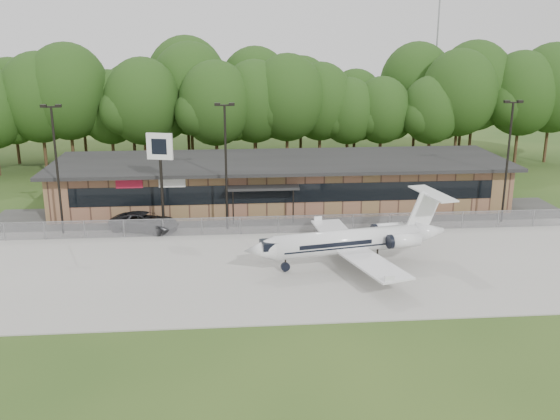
{
  "coord_description": "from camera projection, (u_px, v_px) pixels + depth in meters",
  "views": [
    {
      "loc": [
        -4.85,
        -31.89,
        15.47
      ],
      "look_at": [
        -1.1,
        12.0,
        2.86
      ],
      "focal_mm": 40.0,
      "sensor_mm": 36.0,
      "label": 1
    }
  ],
  "objects": [
    {
      "name": "radio_mast",
      "position": [
        436.0,
        56.0,
        79.54
      ],
      "size": [
        0.2,
        0.2,
        25.0
      ],
      "primitive_type": "cylinder",
      "color": "gray",
      "rests_on": "ground"
    },
    {
      "name": "fence",
      "position": [
        291.0,
        225.0,
        49.36
      ],
      "size": [
        46.0,
        0.04,
        1.52
      ],
      "color": "gray",
      "rests_on": "ground"
    },
    {
      "name": "parking_lot",
      "position": [
        285.0,
        217.0,
        53.87
      ],
      "size": [
        50.0,
        9.0,
        0.06
      ],
      "primitive_type": "cube",
      "color": "#383835",
      "rests_on": "ground"
    },
    {
      "name": "treeline",
      "position": [
        268.0,
        102.0,
        73.37
      ],
      "size": [
        72.0,
        12.0,
        15.0
      ],
      "primitive_type": null,
      "color": "#1D3E13",
      "rests_on": "ground"
    },
    {
      "name": "light_pole_left",
      "position": [
        56.0,
        160.0,
        47.89
      ],
      "size": [
        1.55,
        0.3,
        10.23
      ],
      "color": "black",
      "rests_on": "ground"
    },
    {
      "name": "ground",
      "position": [
        317.0,
        316.0,
        35.2
      ],
      "size": [
        160.0,
        160.0,
        0.0
      ],
      "primitive_type": "plane",
      "color": "#244217",
      "rests_on": "ground"
    },
    {
      "name": "business_jet",
      "position": [
        353.0,
        242.0,
        42.33
      ],
      "size": [
        14.52,
        13.03,
        4.9
      ],
      "rotation": [
        0.0,
        0.0,
        0.19
      ],
      "color": "white",
      "rests_on": "ground"
    },
    {
      "name": "suv",
      "position": [
        145.0,
        222.0,
        50.04
      ],
      "size": [
        6.05,
        4.2,
        1.53
      ],
      "primitive_type": "imported",
      "rotation": [
        0.0,
        0.0,
        1.24
      ],
      "color": "#323235",
      "rests_on": "ground"
    },
    {
      "name": "light_pole_right",
      "position": [
        508.0,
        153.0,
        50.84
      ],
      "size": [
        1.55,
        0.3,
        10.23
      ],
      "color": "black",
      "rests_on": "ground"
    },
    {
      "name": "pole_sign",
      "position": [
        160.0,
        157.0,
        48.8
      ],
      "size": [
        2.07,
        0.75,
        7.91
      ],
      "rotation": [
        0.0,
        0.0,
        -0.25
      ],
      "color": "black",
      "rests_on": "ground"
    },
    {
      "name": "apron",
      "position": [
        301.0,
        265.0,
        42.85
      ],
      "size": [
        64.0,
        18.0,
        0.08
      ],
      "primitive_type": "cube",
      "color": "#9E9B93",
      "rests_on": "ground"
    },
    {
      "name": "terminal",
      "position": [
        281.0,
        181.0,
        57.54
      ],
      "size": [
        41.0,
        11.65,
        4.3
      ],
      "color": "brown",
      "rests_on": "ground"
    },
    {
      "name": "light_pole_mid",
      "position": [
        226.0,
        157.0,
        48.95
      ],
      "size": [
        1.55,
        0.3,
        10.23
      ],
      "color": "black",
      "rests_on": "ground"
    }
  ]
}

